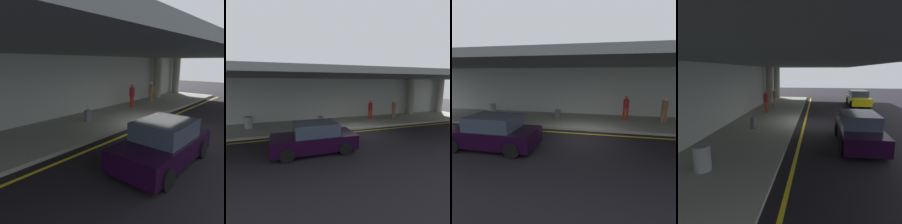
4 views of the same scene
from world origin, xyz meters
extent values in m
plane|color=black|center=(0.00, 0.00, 0.00)|extent=(60.00, 60.00, 0.00)
cube|color=gray|center=(0.00, 3.10, 0.07)|extent=(26.00, 4.20, 0.15)
cube|color=yellow|center=(0.00, 0.51, 0.00)|extent=(26.00, 0.14, 0.01)
cube|color=slate|center=(0.00, 2.60, 3.95)|extent=(28.00, 13.20, 0.30)
cube|color=#AFB7AE|center=(0.00, 5.35, 1.90)|extent=(26.00, 0.30, 3.80)
cube|color=black|center=(-3.76, -2.22, 0.55)|extent=(4.10, 1.80, 0.70)
cube|color=#2D3847|center=(-3.66, -2.22, 1.20)|extent=(2.10, 1.60, 0.60)
cylinder|color=black|center=(-2.41, -1.37, 0.32)|extent=(0.64, 0.22, 0.64)
cylinder|color=black|center=(-2.41, -3.07, 0.32)|extent=(0.64, 0.22, 0.64)
cylinder|color=black|center=(-5.11, -1.37, 0.32)|extent=(0.64, 0.22, 0.64)
cylinder|color=black|center=(-5.11, -3.07, 0.32)|extent=(0.64, 0.22, 0.64)
cylinder|color=maroon|center=(2.61, 3.73, 0.56)|extent=(0.16, 0.16, 0.82)
cylinder|color=#A32113|center=(2.83, 3.73, 0.56)|extent=(0.16, 0.16, 0.82)
cylinder|color=maroon|center=(2.72, 3.73, 1.28)|extent=(0.38, 0.38, 0.62)
sphere|color=#8C6647|center=(2.72, 3.73, 1.71)|extent=(0.24, 0.24, 0.24)
cylinder|color=brown|center=(5.01, 3.53, 0.56)|extent=(0.16, 0.16, 0.82)
cylinder|color=#915B36|center=(5.23, 3.53, 0.56)|extent=(0.16, 0.16, 0.82)
cylinder|color=brown|center=(5.12, 3.53, 1.28)|extent=(0.38, 0.38, 0.62)
sphere|color=beige|center=(5.12, 3.53, 1.71)|extent=(0.24, 0.24, 0.24)
cube|color=#55525B|center=(-2.05, 3.34, 0.46)|extent=(0.36, 0.22, 0.62)
cylinder|color=slate|center=(-2.05, 3.34, 0.91)|extent=(0.02, 0.02, 0.28)
cylinder|color=gray|center=(-7.38, 3.43, 0.57)|extent=(0.56, 0.56, 0.85)
camera|label=1|loc=(-10.05, -5.39, 3.40)|focal=34.53mm
camera|label=2|loc=(-5.45, -10.70, 3.40)|focal=28.83mm
camera|label=3|loc=(0.94, -9.20, 3.25)|focal=28.94mm
camera|label=4|loc=(-13.51, -0.28, 3.40)|focal=33.98mm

